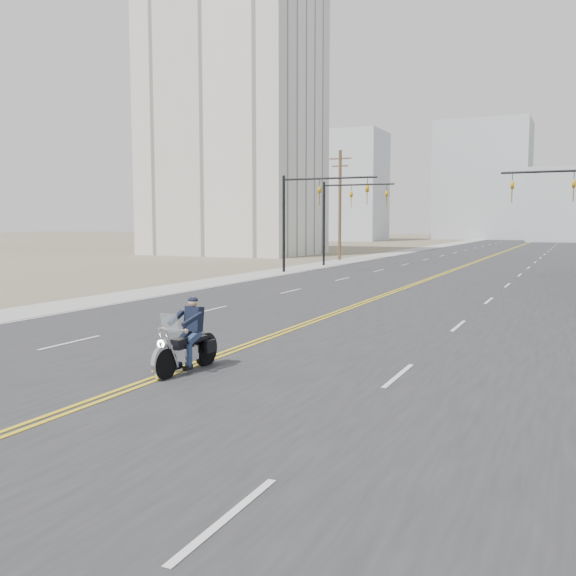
# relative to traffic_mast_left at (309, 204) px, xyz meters

# --- Properties ---
(ground_plane) EXTENTS (400.00, 400.00, 0.00)m
(ground_plane) POSITION_rel_traffic_mast_left_xyz_m (8.98, -32.00, -4.94)
(ground_plane) COLOR #776D56
(ground_plane) RESTS_ON ground
(road) EXTENTS (20.00, 200.00, 0.01)m
(road) POSITION_rel_traffic_mast_left_xyz_m (8.98, 38.00, -4.93)
(road) COLOR #303033
(road) RESTS_ON ground
(sidewalk_left) EXTENTS (3.00, 200.00, 0.01)m
(sidewalk_left) POSITION_rel_traffic_mast_left_xyz_m (-2.52, 38.00, -4.93)
(sidewalk_left) COLOR #A5A5A0
(sidewalk_left) RESTS_ON ground
(traffic_mast_left) EXTENTS (7.10, 0.26, 7.00)m
(traffic_mast_left) POSITION_rel_traffic_mast_left_xyz_m (0.00, 0.00, 0.00)
(traffic_mast_left) COLOR black
(traffic_mast_left) RESTS_ON ground
(traffic_mast_far) EXTENTS (6.10, 0.26, 7.00)m
(traffic_mast_far) POSITION_rel_traffic_mast_left_xyz_m (-0.33, 8.00, -0.06)
(traffic_mast_far) COLOR black
(traffic_mast_far) RESTS_ON ground
(utility_pole_left) EXTENTS (2.20, 0.30, 10.50)m
(utility_pole_left) POSITION_rel_traffic_mast_left_xyz_m (-3.52, 16.00, 0.54)
(utility_pole_left) COLOR brown
(utility_pole_left) RESTS_ON ground
(apartment_block) EXTENTS (18.00, 14.00, 30.00)m
(apartment_block) POSITION_rel_traffic_mast_left_xyz_m (-19.02, 23.00, 10.06)
(apartment_block) COLOR silver
(apartment_block) RESTS_ON ground
(haze_bldg_a) EXTENTS (14.00, 12.00, 22.00)m
(haze_bldg_a) POSITION_rel_traffic_mast_left_xyz_m (-26.02, 83.00, 6.06)
(haze_bldg_a) COLOR #B7BCC6
(haze_bldg_a) RESTS_ON ground
(haze_bldg_d) EXTENTS (20.00, 15.00, 26.00)m
(haze_bldg_d) POSITION_rel_traffic_mast_left_xyz_m (-3.02, 108.00, 8.06)
(haze_bldg_d) COLOR #ADB2B7
(haze_bldg_d) RESTS_ON ground
(haze_bldg_f) EXTENTS (12.00, 12.00, 16.00)m
(haze_bldg_f) POSITION_rel_traffic_mast_left_xyz_m (-41.02, 98.00, 3.06)
(haze_bldg_f) COLOR #ADB2B7
(haze_bldg_f) RESTS_ON ground
(motorcyclist) EXTENTS (1.11, 2.35, 1.80)m
(motorcyclist) POSITION_rel_traffic_mast_left_xyz_m (9.22, -29.71, -4.04)
(motorcyclist) COLOR black
(motorcyclist) RESTS_ON ground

